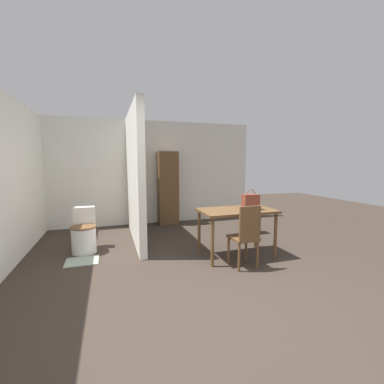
% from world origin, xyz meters
% --- Properties ---
extents(ground_plane, '(16.00, 16.00, 0.00)m').
position_xyz_m(ground_plane, '(0.00, 0.00, 0.00)').
color(ground_plane, '#382D26').
extents(wall_back, '(5.43, 0.12, 2.50)m').
position_xyz_m(wall_back, '(0.00, 3.99, 1.25)').
color(wall_back, silver).
rests_on(wall_back, ground_plane).
extents(wall_left, '(0.12, 4.93, 2.50)m').
position_xyz_m(wall_left, '(-2.27, 1.97, 1.25)').
color(wall_left, silver).
rests_on(wall_left, ground_plane).
extents(partition_wall, '(0.12, 2.40, 2.50)m').
position_xyz_m(partition_wall, '(-0.40, 2.73, 1.25)').
color(partition_wall, silver).
rests_on(partition_wall, ground_plane).
extents(dining_table, '(1.19, 0.69, 0.76)m').
position_xyz_m(dining_table, '(1.05, 1.26, 0.67)').
color(dining_table, brown).
rests_on(dining_table, ground_plane).
extents(wooden_chair, '(0.38, 0.38, 0.91)m').
position_xyz_m(wooden_chair, '(0.95, 0.79, 0.49)').
color(wooden_chair, brown).
rests_on(wooden_chair, ground_plane).
extents(toilet, '(0.42, 0.56, 0.73)m').
position_xyz_m(toilet, '(-1.31, 2.24, 0.30)').
color(toilet, white).
rests_on(toilet, ground_plane).
extents(handbag, '(0.26, 0.13, 0.33)m').
position_xyz_m(handbag, '(1.23, 1.16, 0.89)').
color(handbag, brown).
rests_on(handbag, dining_table).
extents(wooden_cabinet, '(0.47, 0.38, 1.76)m').
position_xyz_m(wooden_cabinet, '(0.48, 3.74, 0.88)').
color(wooden_cabinet, brown).
rests_on(wooden_cabinet, ground_plane).
extents(bath_mat, '(0.48, 0.39, 0.01)m').
position_xyz_m(bath_mat, '(-1.31, 1.76, 0.01)').
color(bath_mat, '#99A899').
rests_on(bath_mat, ground_plane).
extents(space_heater, '(0.31, 0.22, 0.52)m').
position_xyz_m(space_heater, '(1.99, 2.36, 0.26)').
color(space_heater, '#2D2D33').
rests_on(space_heater, ground_plane).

